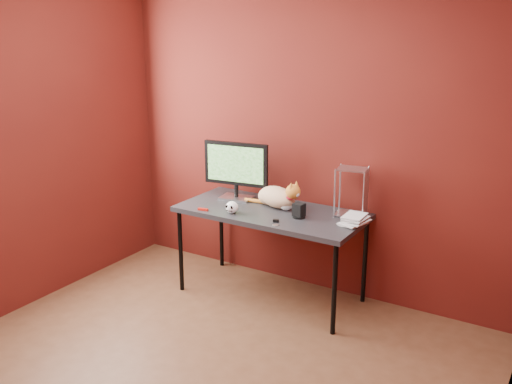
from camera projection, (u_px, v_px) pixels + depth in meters
The scene contains 11 objects.
room at pixel (173, 162), 3.17m from camera, with size 3.52×3.52×2.61m.
desk at pixel (271, 216), 4.58m from camera, with size 1.50×0.70×0.75m.
monitor at pixel (236, 168), 4.78m from camera, with size 0.57×0.22×0.49m.
cat at pixel (277, 197), 4.61m from camera, with size 0.54×0.29×0.26m.
skull_mug at pixel (232, 207), 4.48m from camera, with size 0.10×0.10×0.10m.
speaker at pixel (299, 211), 4.38m from camera, with size 0.10×0.10×0.11m.
book_stack at pixel (349, 170), 4.18m from camera, with size 0.20×0.24×0.81m.
wire_rack at pixel (351, 192), 4.40m from camera, with size 0.25×0.22×0.38m.
pocket_knife at pixel (203, 209), 4.56m from camera, with size 0.09×0.02×0.02m, color #A8150C.
black_gadget at pixel (276, 221), 4.29m from camera, with size 0.04×0.03×0.02m, color black.
washer at pixel (276, 225), 4.23m from camera, with size 0.05×0.05×0.00m, color #B6B6BB.
Camera 1 is at (2.00, -2.40, 2.18)m, focal length 40.00 mm.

